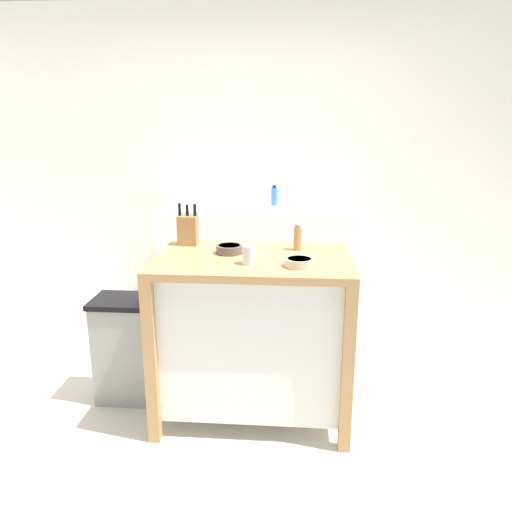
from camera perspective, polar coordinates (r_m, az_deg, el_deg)
ground_plane at (r=2.95m, az=-3.10°, el=-17.73°), size 6.42×6.42×0.00m
wall_back at (r=4.47m, az=0.09°, el=11.43°), size 5.42×0.10×2.60m
kitchen_island at (r=2.72m, az=-0.34°, el=-8.41°), size 1.04×0.68×0.92m
knife_block at (r=2.85m, az=-7.96°, el=3.09°), size 0.11×0.09×0.24m
bowl_ceramic_small at (r=2.41m, az=5.06°, el=-0.72°), size 0.14×0.14×0.04m
bowl_stoneware_deep at (r=2.65m, az=-3.13°, el=0.84°), size 0.14×0.14×0.05m
drinking_cup at (r=2.44m, az=-0.80°, el=0.13°), size 0.07×0.07×0.10m
pepper_grinder at (r=2.71m, az=4.87°, el=2.21°), size 0.04×0.04×0.16m
trash_bin at (r=3.03m, az=-14.83°, el=-10.38°), size 0.36×0.28×0.63m
sink_counter at (r=4.27m, az=0.15°, el=-0.21°), size 1.63×0.60×0.92m
sink_faucet at (r=4.29m, az=0.30°, el=7.59°), size 0.02×0.02×0.22m
bottle_dish_soap at (r=4.21m, az=2.15°, el=7.01°), size 0.05×0.05×0.17m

